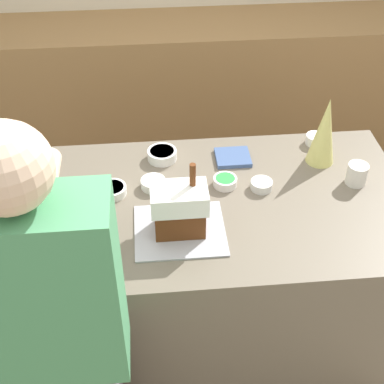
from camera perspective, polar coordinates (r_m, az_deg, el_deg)
ground_plane at (r=2.96m, az=1.28°, el=-14.46°), size 12.00×12.00×0.00m
back_cabinet_block at (r=3.99m, az=-1.45°, el=11.14°), size 6.00×0.60×0.96m
kitchen_island at (r=2.60m, az=1.43°, el=-8.63°), size 1.77×0.95×0.91m
baking_tray at (r=2.14m, az=-1.31°, el=-4.10°), size 0.36×0.32×0.01m
gingerbread_house at (r=2.07m, az=-1.34°, el=-1.79°), size 0.22×0.14×0.31m
decorative_tree at (r=2.48m, az=13.96°, el=6.32°), size 0.13×0.13×0.33m
candy_bowl_near_tray_right at (r=2.51m, az=-3.21°, el=4.03°), size 0.14×0.14×0.05m
candy_bowl_behind_tray at (r=2.67m, az=13.02°, el=5.53°), size 0.09×0.09×0.05m
candy_bowl_beside_tree at (r=2.35m, az=3.55°, el=1.15°), size 0.10×0.10×0.04m
candy_bowl_far_right at (r=2.35m, az=7.43°, el=0.80°), size 0.10×0.10×0.04m
candy_bowl_center_rear at (r=2.33m, az=-8.49°, el=0.23°), size 0.12×0.12×0.04m
candy_bowl_front_corner at (r=2.35m, az=-4.16°, el=0.96°), size 0.11×0.11×0.04m
cookbook at (r=2.52m, az=4.38°, el=3.71°), size 0.16×0.15×0.02m
mug at (r=2.46m, az=17.17°, el=1.84°), size 0.09×0.09×0.10m
person at (r=1.85m, az=-14.19°, el=-15.85°), size 0.46×0.58×1.76m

